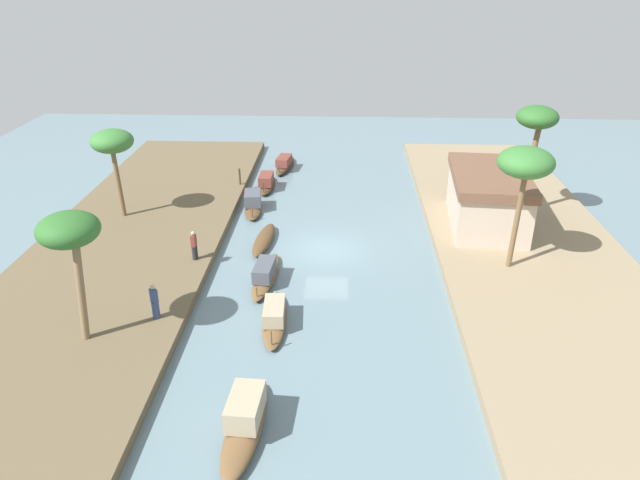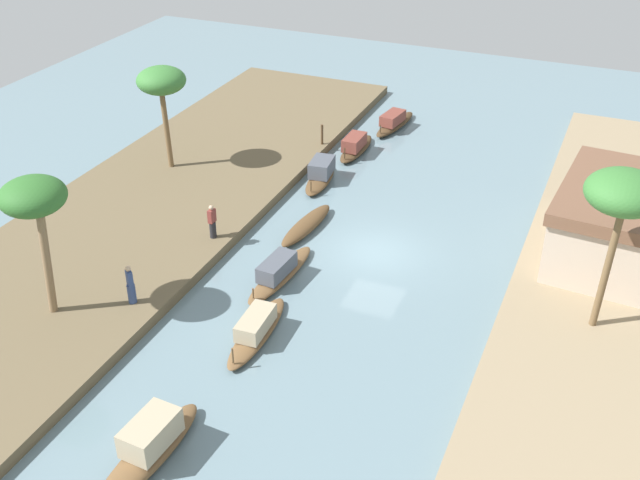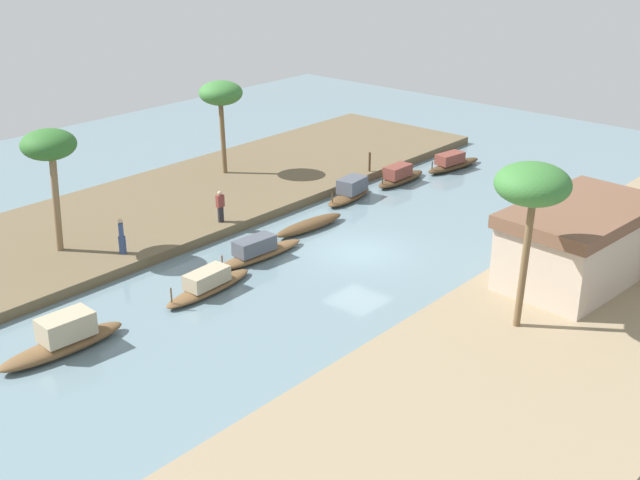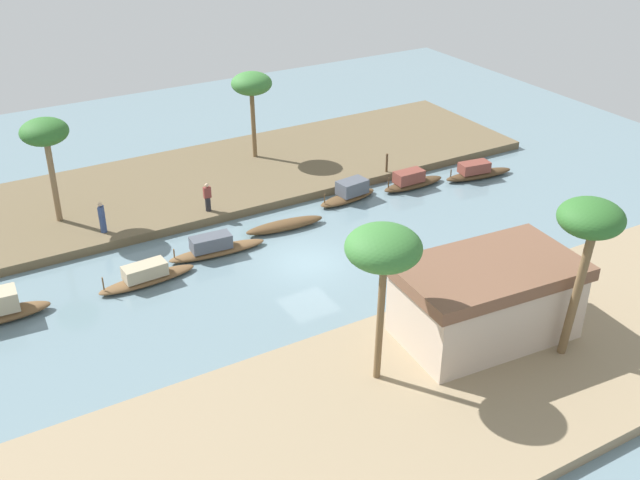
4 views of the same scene
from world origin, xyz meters
TOP-DOWN VIEW (x-y plane):
  - river_water at (0.00, 0.00)m, footprint 61.83×61.83m
  - riverbank_left at (0.00, -11.25)m, footprint 39.33×10.32m
  - riverbank_right at (0.00, 11.25)m, footprint 39.33×10.32m
  - sampan_with_red_awning at (-0.64, -3.66)m, footprint 4.45×1.29m
  - sampan_downstream_large at (7.50, -2.12)m, footprint 4.77×1.31m
  - sampan_upstream_small at (-9.69, -4.62)m, footprint 4.13×1.10m
  - sampan_with_tall_canopy at (3.64, -3.02)m, footprint 5.07×1.39m
  - sampan_near_left_bank at (-13.99, -3.74)m, footprint 4.65×1.61m
  - sampan_open_hull at (-5.58, -5.01)m, footprint 3.93×1.56m
  - person_on_near_bank at (2.34, -6.92)m, footprint 0.41×0.31m
  - person_by_mooring at (7.98, -7.32)m, footprint 0.46×0.46m
  - mooring_post at (-9.11, -6.43)m, footprint 0.14×0.14m
  - palm_tree_left_near at (-3.29, -12.76)m, footprint 2.50×2.50m
  - palm_tree_left_far at (9.64, -9.66)m, footprint 2.42×2.42m
  - palm_tree_right_tall at (-4.82, 12.15)m, footprint 2.42×2.42m
  - palm_tree_right_short at (2.39, 9.60)m, footprint 2.71×2.71m
  - riverside_building at (-2.93, 9.39)m, footprint 7.61×4.82m

SIDE VIEW (x-z plane):
  - river_water at x=0.00m, z-range 0.00..0.00m
  - riverbank_left at x=0.00m, z-range 0.00..0.48m
  - riverbank_right at x=0.00m, z-range 0.00..0.48m
  - sampan_with_red_awning at x=-0.64m, z-range 0.00..0.52m
  - sampan_downstream_large at x=7.50m, z-range -0.13..0.89m
  - sampan_with_tall_canopy at x=3.64m, z-range -0.14..0.95m
  - sampan_near_left_bank at x=-13.99m, z-range -0.13..0.95m
  - sampan_upstream_small at x=-9.69m, z-range -0.14..0.97m
  - sampan_open_hull at x=-5.58m, z-range -0.12..1.06m
  - mooring_post at x=-9.11m, z-range 0.48..1.65m
  - person_by_mooring at x=7.98m, z-range 0.37..2.05m
  - person_on_near_bank at x=2.34m, z-range 0.43..2.05m
  - riverside_building at x=-2.93m, z-range 0.51..3.80m
  - palm_tree_left_near at x=-3.29m, z-range 2.41..7.85m
  - palm_tree_left_far at x=9.64m, z-range 2.51..8.22m
  - palm_tree_right_short at x=2.39m, z-range 2.82..9.19m
  - palm_tree_right_tall at x=-4.82m, z-range 2.93..9.65m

